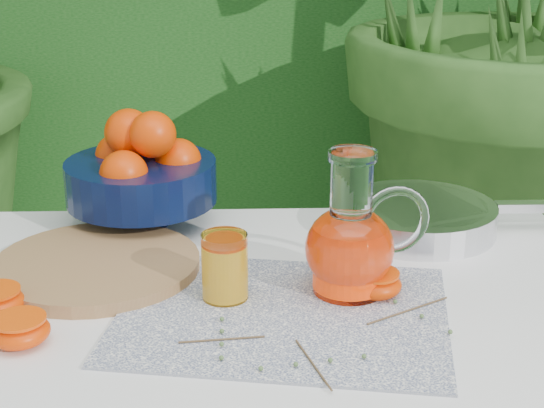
{
  "coord_description": "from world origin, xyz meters",
  "views": [
    {
      "loc": [
        0.1,
        -1.12,
        1.28
      ],
      "look_at": [
        0.13,
        -0.02,
        0.88
      ],
      "focal_mm": 55.0,
      "sensor_mm": 36.0,
      "label": 1
    }
  ],
  "objects_px": {
    "juice_pitcher": "(351,244)",
    "fruit_bowl": "(142,172)",
    "white_table": "(272,343)",
    "saute_pan": "(420,216)",
    "cutting_board": "(97,265)"
  },
  "relations": [
    {
      "from": "juice_pitcher",
      "to": "fruit_bowl",
      "type": "bearing_deg",
      "value": 138.32
    },
    {
      "from": "fruit_bowl",
      "to": "white_table",
      "type": "bearing_deg",
      "value": -53.27
    },
    {
      "from": "fruit_bowl",
      "to": "saute_pan",
      "type": "distance_m",
      "value": 0.48
    },
    {
      "from": "juice_pitcher",
      "to": "saute_pan",
      "type": "height_order",
      "value": "juice_pitcher"
    },
    {
      "from": "white_table",
      "to": "fruit_bowl",
      "type": "distance_m",
      "value": 0.4
    },
    {
      "from": "fruit_bowl",
      "to": "saute_pan",
      "type": "xyz_separation_m",
      "value": [
        0.48,
        -0.06,
        -0.07
      ]
    },
    {
      "from": "cutting_board",
      "to": "fruit_bowl",
      "type": "height_order",
      "value": "fruit_bowl"
    },
    {
      "from": "white_table",
      "to": "cutting_board",
      "type": "distance_m",
      "value": 0.29
    },
    {
      "from": "cutting_board",
      "to": "juice_pitcher",
      "type": "bearing_deg",
      "value": -12.9
    },
    {
      "from": "juice_pitcher",
      "to": "saute_pan",
      "type": "bearing_deg",
      "value": 57.73
    },
    {
      "from": "white_table",
      "to": "juice_pitcher",
      "type": "bearing_deg",
      "value": -1.3
    },
    {
      "from": "juice_pitcher",
      "to": "white_table",
      "type": "bearing_deg",
      "value": 178.7
    },
    {
      "from": "white_table",
      "to": "saute_pan",
      "type": "bearing_deg",
      "value": 41.83
    },
    {
      "from": "white_table",
      "to": "juice_pitcher",
      "type": "xyz_separation_m",
      "value": [
        0.11,
        -0.0,
        0.16
      ]
    },
    {
      "from": "cutting_board",
      "to": "saute_pan",
      "type": "distance_m",
      "value": 0.55
    }
  ]
}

